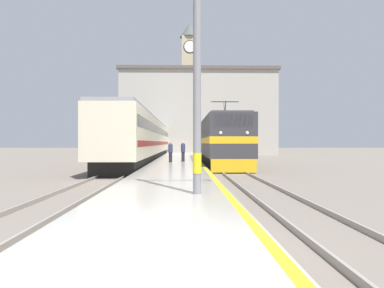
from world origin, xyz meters
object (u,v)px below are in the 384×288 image
object	(u,v)px
locomotive_train	(218,141)
passenger_train	(150,139)
clock_tower	(190,84)
catenary_mast	(201,43)
second_waiting_passenger	(183,151)
person_on_platform	(170,151)

from	to	relation	value
locomotive_train	passenger_train	world-z (taller)	locomotive_train
locomotive_train	clock_tower	bearing A→B (deg)	92.58
catenary_mast	passenger_train	bearing A→B (deg)	97.84
locomotive_train	second_waiting_passenger	xyz separation A→B (m)	(-3.05, -2.47, -0.79)
catenary_mast	clock_tower	size ratio (longest dim) A/B	0.35
person_on_platform	passenger_train	bearing A→B (deg)	101.50
second_waiting_passenger	locomotive_train	bearing A→B (deg)	38.94
catenary_mast	second_waiting_passenger	bearing A→B (deg)	91.70
passenger_train	person_on_platform	size ratio (longest dim) A/B	30.01
catenary_mast	clock_tower	bearing A→B (deg)	89.35
locomotive_train	second_waiting_passenger	world-z (taller)	locomotive_train
person_on_platform	clock_tower	size ratio (longest dim) A/B	0.06
passenger_train	clock_tower	xyz separation A→B (m)	(5.04, 29.55, 10.91)
second_waiting_passenger	clock_tower	distance (m)	44.05
person_on_platform	catenary_mast	bearing A→B (deg)	-85.09
locomotive_train	catenary_mast	bearing A→B (deg)	-96.72
locomotive_train	person_on_platform	size ratio (longest dim) A/B	12.62
passenger_train	clock_tower	size ratio (longest dim) A/B	1.90
passenger_train	second_waiting_passenger	world-z (taller)	passenger_train
clock_tower	catenary_mast	bearing A→B (deg)	-90.65
catenary_mast	second_waiting_passenger	distance (m)	19.09
locomotive_train	catenary_mast	world-z (taller)	catenary_mast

